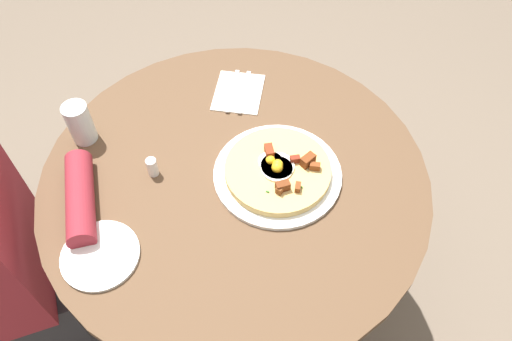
{
  "coord_description": "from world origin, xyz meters",
  "views": [
    {
      "loc": [
        0.75,
        -0.21,
        1.8
      ],
      "look_at": [
        0.02,
        0.05,
        0.76
      ],
      "focal_mm": 34.68,
      "sensor_mm": 36.0,
      "label": 1
    }
  ],
  "objects_px": {
    "dining_table": "(237,210)",
    "bread_plate": "(100,255)",
    "pizza_plate": "(277,174)",
    "water_glass": "(80,123)",
    "fork": "(244,92)",
    "person_seated": "(7,268)",
    "knife": "(232,91)",
    "breakfast_pizza": "(278,170)",
    "salt_shaker": "(152,167)"
  },
  "relations": [
    {
      "from": "breakfast_pizza",
      "to": "water_glass",
      "type": "xyz_separation_m",
      "value": [
        -0.3,
        -0.46,
        0.04
      ]
    },
    {
      "from": "bread_plate",
      "to": "knife",
      "type": "bearing_deg",
      "value": 131.97
    },
    {
      "from": "person_seated",
      "to": "water_glass",
      "type": "distance_m",
      "value": 0.47
    },
    {
      "from": "bread_plate",
      "to": "salt_shaker",
      "type": "height_order",
      "value": "salt_shaker"
    },
    {
      "from": "dining_table",
      "to": "knife",
      "type": "distance_m",
      "value": 0.36
    },
    {
      "from": "salt_shaker",
      "to": "person_seated",
      "type": "bearing_deg",
      "value": -89.15
    },
    {
      "from": "dining_table",
      "to": "fork",
      "type": "height_order",
      "value": "fork"
    },
    {
      "from": "water_glass",
      "to": "salt_shaker",
      "type": "distance_m",
      "value": 0.24
    },
    {
      "from": "pizza_plate",
      "to": "breakfast_pizza",
      "type": "height_order",
      "value": "breakfast_pizza"
    },
    {
      "from": "breakfast_pizza",
      "to": "salt_shaker",
      "type": "relative_size",
      "value": 5.06
    },
    {
      "from": "water_glass",
      "to": "fork",
      "type": "bearing_deg",
      "value": 91.97
    },
    {
      "from": "salt_shaker",
      "to": "breakfast_pizza",
      "type": "bearing_deg",
      "value": 69.04
    },
    {
      "from": "person_seated",
      "to": "bread_plate",
      "type": "bearing_deg",
      "value": 56.98
    },
    {
      "from": "pizza_plate",
      "to": "bread_plate",
      "type": "xyz_separation_m",
      "value": [
        0.08,
        -0.48,
        -0.0
      ]
    },
    {
      "from": "pizza_plate",
      "to": "bread_plate",
      "type": "distance_m",
      "value": 0.49
    },
    {
      "from": "knife",
      "to": "water_glass",
      "type": "distance_m",
      "value": 0.45
    },
    {
      "from": "bread_plate",
      "to": "water_glass",
      "type": "xyz_separation_m",
      "value": [
        -0.38,
        0.02,
        0.06
      ]
    },
    {
      "from": "person_seated",
      "to": "fork",
      "type": "distance_m",
      "value": 0.85
    },
    {
      "from": "knife",
      "to": "salt_shaker",
      "type": "xyz_separation_m",
      "value": [
        0.22,
        -0.29,
        0.02
      ]
    },
    {
      "from": "breakfast_pizza",
      "to": "salt_shaker",
      "type": "distance_m",
      "value": 0.33
    },
    {
      "from": "person_seated",
      "to": "pizza_plate",
      "type": "xyz_separation_m",
      "value": [
        0.11,
        0.77,
        0.24
      ]
    },
    {
      "from": "dining_table",
      "to": "breakfast_pizza",
      "type": "bearing_deg",
      "value": 69.02
    },
    {
      "from": "dining_table",
      "to": "bread_plate",
      "type": "bearing_deg",
      "value": -72.08
    },
    {
      "from": "dining_table",
      "to": "pizza_plate",
      "type": "xyz_separation_m",
      "value": [
        0.04,
        0.11,
        0.18
      ]
    },
    {
      "from": "breakfast_pizza",
      "to": "bread_plate",
      "type": "distance_m",
      "value": 0.49
    },
    {
      "from": "knife",
      "to": "salt_shaker",
      "type": "distance_m",
      "value": 0.37
    },
    {
      "from": "pizza_plate",
      "to": "fork",
      "type": "relative_size",
      "value": 1.88
    },
    {
      "from": "dining_table",
      "to": "breakfast_pizza",
      "type": "relative_size",
      "value": 3.7
    },
    {
      "from": "person_seated",
      "to": "water_glass",
      "type": "xyz_separation_m",
      "value": [
        -0.19,
        0.31,
        0.29
      ]
    },
    {
      "from": "pizza_plate",
      "to": "water_glass",
      "type": "bearing_deg",
      "value": -123.51
    },
    {
      "from": "pizza_plate",
      "to": "knife",
      "type": "height_order",
      "value": "pizza_plate"
    },
    {
      "from": "pizza_plate",
      "to": "breakfast_pizza",
      "type": "bearing_deg",
      "value": 58.69
    },
    {
      "from": "person_seated",
      "to": "breakfast_pizza",
      "type": "xyz_separation_m",
      "value": [
        0.11,
        0.77,
        0.26
      ]
    },
    {
      "from": "person_seated",
      "to": "water_glass",
      "type": "relative_size",
      "value": 9.28
    },
    {
      "from": "pizza_plate",
      "to": "person_seated",
      "type": "bearing_deg",
      "value": -98.13
    },
    {
      "from": "water_glass",
      "to": "salt_shaker",
      "type": "relative_size",
      "value": 2.22
    },
    {
      "from": "salt_shaker",
      "to": "pizza_plate",
      "type": "bearing_deg",
      "value": 69.07
    },
    {
      "from": "dining_table",
      "to": "water_glass",
      "type": "distance_m",
      "value": 0.5
    },
    {
      "from": "bread_plate",
      "to": "salt_shaker",
      "type": "bearing_deg",
      "value": 138.84
    },
    {
      "from": "dining_table",
      "to": "pizza_plate",
      "type": "distance_m",
      "value": 0.21
    },
    {
      "from": "fork",
      "to": "bread_plate",
      "type": "bearing_deg",
      "value": 157.22
    },
    {
      "from": "breakfast_pizza",
      "to": "salt_shaker",
      "type": "height_order",
      "value": "breakfast_pizza"
    },
    {
      "from": "person_seated",
      "to": "knife",
      "type": "bearing_deg",
      "value": 106.7
    },
    {
      "from": "pizza_plate",
      "to": "water_glass",
      "type": "height_order",
      "value": "water_glass"
    },
    {
      "from": "breakfast_pizza",
      "to": "knife",
      "type": "height_order",
      "value": "breakfast_pizza"
    },
    {
      "from": "pizza_plate",
      "to": "knife",
      "type": "xyz_separation_m",
      "value": [
        -0.34,
        -0.01,
        0.0
      ]
    },
    {
      "from": "dining_table",
      "to": "bread_plate",
      "type": "relative_size",
      "value": 5.55
    },
    {
      "from": "fork",
      "to": "person_seated",
      "type": "bearing_deg",
      "value": 133.21
    },
    {
      "from": "salt_shaker",
      "to": "dining_table",
      "type": "bearing_deg",
      "value": 69.05
    },
    {
      "from": "breakfast_pizza",
      "to": "bread_plate",
      "type": "xyz_separation_m",
      "value": [
        0.08,
        -0.48,
        -0.02
      ]
    }
  ]
}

